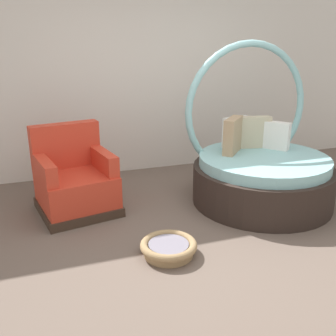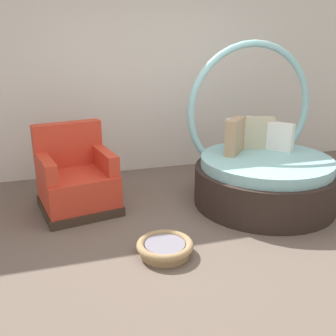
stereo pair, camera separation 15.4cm
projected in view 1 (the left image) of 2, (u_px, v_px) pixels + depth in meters
The scene contains 5 objects.
ground_plane at pixel (208, 247), 3.56m from camera, with size 8.00×8.00×0.02m, color #66564C.
back_wall at pixel (138, 56), 5.20m from camera, with size 8.00×0.12×3.20m, color silver.
round_daybed at pixel (260, 169), 4.46m from camera, with size 1.60×1.60×1.82m.
red_armchair at pixel (75, 182), 4.21m from camera, with size 0.93×0.93×0.94m.
pet_basket at pixel (169, 247), 3.39m from camera, with size 0.51×0.51×0.13m.
Camera 1 is at (-1.37, -2.84, 1.83)m, focal length 40.82 mm.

